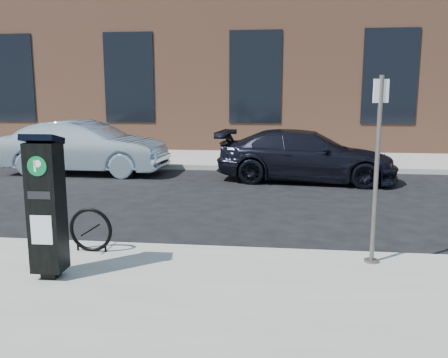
# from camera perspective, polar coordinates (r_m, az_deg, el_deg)

# --- Properties ---
(ground) EXTENTS (120.00, 120.00, 0.00)m
(ground) POSITION_cam_1_polar(r_m,az_deg,el_deg) (7.06, -1.96, -9.28)
(ground) COLOR black
(ground) RESTS_ON ground
(sidewalk_far) EXTENTS (60.00, 12.00, 0.15)m
(sidewalk_far) POSITION_cam_1_polar(r_m,az_deg,el_deg) (20.73, 3.99, 3.82)
(sidewalk_far) COLOR gray
(sidewalk_far) RESTS_ON ground
(curb_near) EXTENTS (60.00, 0.12, 0.16)m
(curb_near) POSITION_cam_1_polar(r_m,az_deg,el_deg) (7.02, -1.99, -8.76)
(curb_near) COLOR #9E9B93
(curb_near) RESTS_ON ground
(curb_far) EXTENTS (60.00, 0.12, 0.16)m
(curb_far) POSITION_cam_1_polar(r_m,az_deg,el_deg) (14.81, 2.80, 1.30)
(curb_far) COLOR #9E9B93
(curb_far) RESTS_ON ground
(building) EXTENTS (28.00, 10.05, 8.25)m
(building) POSITION_cam_1_polar(r_m,az_deg,el_deg) (23.67, 4.50, 14.47)
(building) COLOR brown
(building) RESTS_ON ground
(parking_kiosk) EXTENTS (0.41, 0.36, 1.76)m
(parking_kiosk) POSITION_cam_1_polar(r_m,az_deg,el_deg) (6.02, -20.58, -2.94)
(parking_kiosk) COLOR black
(parking_kiosk) RESTS_ON sidewalk_near
(sign_pole) EXTENTS (0.21, 0.19, 2.44)m
(sign_pole) POSITION_cam_1_polar(r_m,az_deg,el_deg) (6.41, 17.86, 0.78)
(sign_pole) COLOR #5A554F
(sign_pole) RESTS_ON sidewalk_near
(bike_rack) EXTENTS (0.64, 0.08, 0.64)m
(bike_rack) POSITION_cam_1_polar(r_m,az_deg,el_deg) (6.98, -15.74, -5.94)
(bike_rack) COLOR black
(bike_rack) RESTS_ON sidewalk_near
(car_silver) EXTENTS (4.82, 1.76, 1.58)m
(car_silver) POSITION_cam_1_polar(r_m,az_deg,el_deg) (14.76, -16.30, 3.67)
(car_silver) COLOR #9EB8C9
(car_silver) RESTS_ON ground
(car_dark) EXTENTS (4.99, 2.41, 1.40)m
(car_dark) POSITION_cam_1_polar(r_m,az_deg,el_deg) (13.15, 9.82, 2.79)
(car_dark) COLOR black
(car_dark) RESTS_ON ground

